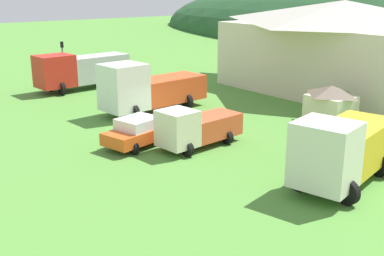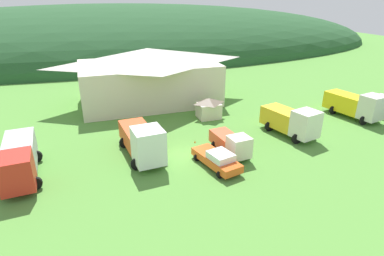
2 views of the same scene
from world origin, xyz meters
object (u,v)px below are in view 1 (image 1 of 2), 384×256
play_shed_cream (331,104)px  traffic_cone_near_pickup (215,127)px  heavy_rig_white (147,88)px  light_truck_cream (195,127)px  heavy_rig_striped (342,148)px  service_pickup_orange (145,130)px  depot_building (341,46)px  crane_truck_red (80,69)px  traffic_light_west (63,58)px

play_shed_cream → traffic_cone_near_pickup: play_shed_cream is taller
heavy_rig_white → light_truck_cream: (8.28, -2.07, -0.61)m
heavy_rig_striped → service_pickup_orange: (-10.49, -3.96, -0.91)m
depot_building → traffic_cone_near_pickup: (1.65, -15.26, -3.97)m
crane_truck_red → traffic_light_west: (-3.58, -0.02, 0.62)m
heavy_rig_white → service_pickup_orange: (5.98, -3.99, -0.98)m
service_pickup_orange → traffic_light_west: traffic_light_west is taller
service_pickup_orange → traffic_cone_near_pickup: service_pickup_orange is taller
depot_building → heavy_rig_striped: 20.96m
depot_building → play_shed_cream: bearing=-56.7°
heavy_rig_striped → traffic_light_west: bearing=-102.6°
heavy_rig_white → heavy_rig_striped: size_ratio=1.18×
heavy_rig_striped → traffic_cone_near_pickup: bearing=-111.3°
play_shed_cream → heavy_rig_striped: 10.41m
light_truck_cream → service_pickup_orange: size_ratio=0.94×
depot_building → traffic_cone_near_pickup: bearing=-83.8°
play_shed_cream → heavy_rig_striped: (6.59, -8.04, 0.41)m
light_truck_cream → traffic_cone_near_pickup: size_ratio=9.84×
play_shed_cream → crane_truck_red: 21.99m
heavy_rig_striped → service_pickup_orange: heavy_rig_striped is taller
depot_building → play_shed_cream: (5.75, -8.75, -2.64)m
depot_building → traffic_cone_near_pickup: size_ratio=37.09×
light_truck_cream → heavy_rig_striped: heavy_rig_striped is taller
light_truck_cream → traffic_cone_near_pickup: 4.53m
depot_building → service_pickup_orange: size_ratio=3.55×
play_shed_cream → service_pickup_orange: play_shed_cream is taller
crane_truck_red → traffic_light_west: bearing=-94.4°
depot_building → heavy_rig_striped: depot_building is taller
depot_building → crane_truck_red: size_ratio=2.36×
crane_truck_red → service_pickup_orange: crane_truck_red is taller
depot_building → traffic_light_west: 24.99m
heavy_rig_white → traffic_light_west: size_ratio=2.14×
play_shed_cream → traffic_cone_near_pickup: 7.80m
heavy_rig_striped → service_pickup_orange: 11.25m
depot_building → play_shed_cream: 10.80m
depot_building → light_truck_cream: (4.15, -18.83, -2.77)m
play_shed_cream → service_pickup_orange: size_ratio=0.52×
light_truck_cream → heavy_rig_white: bearing=-109.5°
heavy_rig_white → traffic_cone_near_pickup: (5.78, 1.51, -1.81)m
traffic_light_west → play_shed_cream: bearing=19.2°
heavy_rig_striped → play_shed_cream: bearing=-153.8°
service_pickup_orange → traffic_cone_near_pickup: (-0.20, 5.50, -0.83)m
service_pickup_orange → traffic_light_west: (-20.04, 3.68, 1.57)m
service_pickup_orange → traffic_cone_near_pickup: 5.56m
play_shed_cream → traffic_cone_near_pickup: size_ratio=5.43×
light_truck_cream → traffic_light_west: 22.45m
heavy_rig_white → crane_truck_red: bearing=-93.4°
traffic_cone_near_pickup → light_truck_cream: bearing=-54.9°
heavy_rig_striped → depot_building: bearing=-156.8°
heavy_rig_white → traffic_light_west: 14.08m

